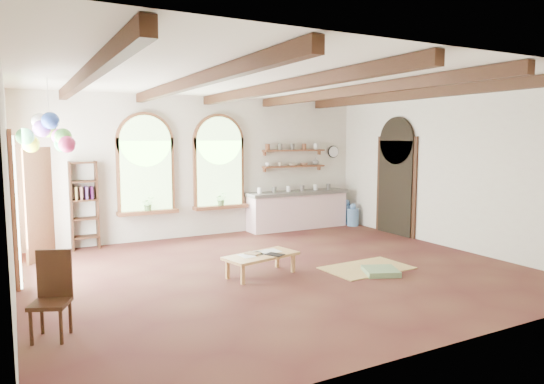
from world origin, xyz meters
TOP-DOWN VIEW (x-y plane):
  - floor at (0.00, 0.00)m, footprint 8.00×8.00m
  - ceiling_beams at (0.00, 0.00)m, footprint 6.20×6.80m
  - window_left at (-1.40, 3.43)m, footprint 1.30×0.28m
  - window_right at (0.30, 3.43)m, footprint 1.30×0.28m
  - left_doorway at (-3.95, 1.80)m, footprint 0.10×1.90m
  - right_doorway at (3.95, 1.50)m, footprint 0.10×1.30m
  - kitchen_counter at (2.30, 3.20)m, footprint 2.68×0.62m
  - wall_shelf_lower at (2.30, 3.38)m, footprint 1.70×0.24m
  - wall_shelf_upper at (2.30, 3.38)m, footprint 1.70×0.24m
  - wall_clock at (3.55, 3.45)m, footprint 0.32×0.04m
  - bookshelf at (-2.70, 3.32)m, footprint 0.53×0.32m
  - coffee_table at (-0.40, -0.10)m, footprint 1.34×0.83m
  - side_chair at (-3.64, -1.23)m, footprint 0.52×0.52m
  - floor_mat at (1.42, -0.60)m, footprint 1.54×1.00m
  - floor_cushion at (1.40, -0.98)m, footprint 0.71×0.71m
  - water_jug_a at (3.75, 2.83)m, footprint 0.30×0.30m
  - water_jug_b at (3.82, 3.20)m, footprint 0.33×0.33m
  - balloon_cluster at (-3.41, 1.33)m, footprint 0.83×0.93m
  - table_book at (-0.59, -0.07)m, footprint 0.29×0.32m
  - tablet at (-0.21, -0.23)m, footprint 0.31×0.35m
  - potted_plant_left at (-1.40, 3.32)m, footprint 0.27×0.23m
  - potted_plant_right at (0.30, 3.32)m, footprint 0.27×0.23m
  - shelf_cup_a at (1.55, 3.38)m, footprint 0.12×0.10m
  - shelf_cup_b at (1.90, 3.38)m, footprint 0.10×0.10m
  - shelf_bowl_a at (2.25, 3.38)m, footprint 0.22×0.22m
  - shelf_bowl_b at (2.60, 3.38)m, footprint 0.20×0.20m
  - shelf_vase at (2.95, 3.38)m, footprint 0.18×0.18m

SIDE VIEW (x-z plane):
  - floor at x=0.00m, z-range 0.00..0.00m
  - floor_mat at x=1.42m, z-range 0.00..0.02m
  - floor_cushion at x=1.40m, z-range 0.00..0.09m
  - water_jug_a at x=3.75m, z-range -0.04..0.54m
  - water_jug_b at x=3.82m, z-range -0.04..0.59m
  - side_chair at x=-3.64m, z-range -0.21..0.78m
  - coffee_table at x=-0.40m, z-range 0.14..0.49m
  - tablet at x=-0.21m, z-range 0.35..0.37m
  - table_book at x=-0.59m, z-range 0.35..0.38m
  - kitchen_counter at x=2.30m, z-range 0.01..0.95m
  - potted_plant_left at x=-1.40m, z-range 0.70..1.00m
  - potted_plant_right at x=0.30m, z-range 0.70..1.00m
  - bookshelf at x=-2.70m, z-range 0.00..1.80m
  - right_doorway at x=3.95m, z-range -0.10..2.30m
  - left_doorway at x=-3.95m, z-range -0.10..2.40m
  - wall_shelf_lower at x=2.30m, z-range 1.53..1.57m
  - shelf_bowl_a at x=2.25m, z-range 1.57..1.62m
  - shelf_bowl_b at x=2.60m, z-range 1.57..1.63m
  - shelf_cup_b at x=1.90m, z-range 1.57..1.66m
  - shelf_cup_a at x=1.55m, z-range 1.57..1.67m
  - window_left at x=-1.40m, z-range 0.53..2.73m
  - window_right at x=0.30m, z-range 0.53..2.73m
  - shelf_vase at x=2.95m, z-range 1.57..1.76m
  - wall_clock at x=3.55m, z-range 1.74..2.06m
  - wall_shelf_upper at x=2.30m, z-range 1.93..1.97m
  - balloon_cluster at x=-3.41m, z-range 1.75..2.91m
  - ceiling_beams at x=0.00m, z-range 3.01..3.19m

